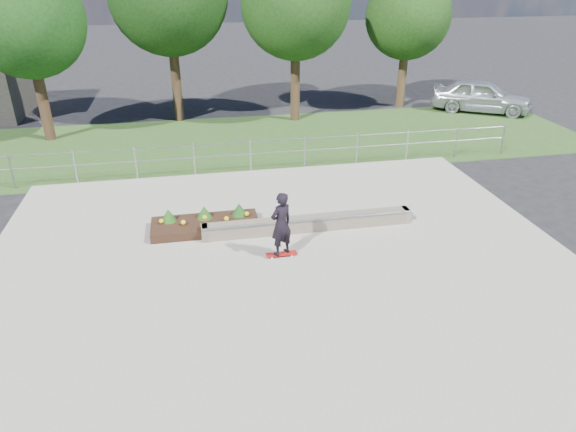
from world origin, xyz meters
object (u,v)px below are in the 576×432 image
object	(u,v)px
planter_bed	(205,223)
parked_car	(482,96)
grind_ledge	(309,223)
skateboarder	(281,224)

from	to	relation	value
planter_bed	parked_car	world-z (taller)	parked_car
grind_ledge	skateboarder	bearing A→B (deg)	-128.48
planter_bed	skateboarder	xyz separation A→B (m)	(1.84, -1.92, 0.74)
grind_ledge	planter_bed	distance (m)	2.94
parked_car	planter_bed	bearing A→B (deg)	157.28
skateboarder	grind_ledge	bearing A→B (deg)	51.52
grind_ledge	skateboarder	world-z (taller)	skateboarder
grind_ledge	skateboarder	size ratio (longest dim) A/B	3.36
planter_bed	parked_car	size ratio (longest dim) A/B	0.62
skateboarder	parked_car	world-z (taller)	skateboarder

